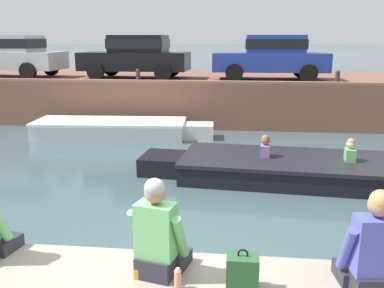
% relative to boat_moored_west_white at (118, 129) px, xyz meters
% --- Properties ---
extents(ground_plane, '(400.00, 400.00, 0.00)m').
position_rel_boat_moored_west_white_xyz_m(ground_plane, '(2.82, -3.63, -0.26)').
color(ground_plane, '#3D5156').
extents(far_quay_wall, '(60.00, 6.00, 1.55)m').
position_rel_boat_moored_west_white_xyz_m(far_quay_wall, '(2.82, 4.33, 0.52)').
color(far_quay_wall, brown).
rests_on(far_quay_wall, ground).
extents(far_wall_coping, '(60.00, 0.24, 0.08)m').
position_rel_boat_moored_west_white_xyz_m(far_wall_coping, '(2.82, 1.45, 1.33)').
color(far_wall_coping, '#925F4C').
rests_on(far_wall_coping, far_quay_wall).
extents(boat_moored_west_white, '(5.56, 1.84, 0.52)m').
position_rel_boat_moored_west_white_xyz_m(boat_moored_west_white, '(0.00, 0.00, 0.00)').
color(boat_moored_west_white, white).
rests_on(boat_moored_west_white, ground).
extents(motorboat_passing, '(6.23, 2.41, 0.97)m').
position_rel_boat_moored_west_white_xyz_m(motorboat_passing, '(4.83, -3.58, -0.01)').
color(motorboat_passing, black).
rests_on(motorboat_passing, ground).
extents(car_leftmost_silver, '(4.25, 2.06, 1.54)m').
position_rel_boat_moored_west_white_xyz_m(car_leftmost_silver, '(-4.93, 2.86, 2.14)').
color(car_leftmost_silver, '#B7BABC').
rests_on(car_leftmost_silver, far_quay_wall).
extents(car_left_inner_black, '(3.91, 1.99, 1.54)m').
position_rel_boat_moored_west_white_xyz_m(car_left_inner_black, '(-0.02, 2.86, 2.14)').
color(car_left_inner_black, black).
rests_on(car_left_inner_black, far_quay_wall).
extents(car_centre_blue, '(3.99, 1.93, 1.54)m').
position_rel_boat_moored_west_white_xyz_m(car_centre_blue, '(4.81, 2.87, 2.14)').
color(car_centre_blue, '#233893').
rests_on(car_centre_blue, far_quay_wall).
extents(mooring_bollard_mid, '(0.15, 0.15, 0.44)m').
position_rel_boat_moored_west_white_xyz_m(mooring_bollard_mid, '(0.32, 1.58, 1.53)').
color(mooring_bollard_mid, '#2D2B28').
rests_on(mooring_bollard_mid, far_quay_wall).
extents(mooring_bollard_east, '(0.15, 0.15, 0.44)m').
position_rel_boat_moored_west_white_xyz_m(mooring_bollard_east, '(6.83, 1.58, 1.53)').
color(mooring_bollard_east, '#2D2B28').
rests_on(mooring_bollard_east, far_quay_wall).
extents(person_seated_right, '(0.59, 0.60, 0.97)m').
position_rel_boat_moored_west_white_xyz_m(person_seated_right, '(3.00, -9.02, 0.93)').
color(person_seated_right, '#282833').
rests_on(person_seated_right, near_quay).
extents(person_seated_middle, '(0.56, 0.56, 0.97)m').
position_rel_boat_moored_west_white_xyz_m(person_seated_middle, '(4.90, -9.11, 0.93)').
color(person_seated_middle, '#282833').
rests_on(person_seated_middle, near_quay).
extents(bottle_drink, '(0.06, 0.06, 0.20)m').
position_rel_boat_moored_west_white_xyz_m(bottle_drink, '(3.22, -9.27, 0.65)').
color(bottle_drink, '#E07F6B').
rests_on(bottle_drink, near_quay).
extents(backpack_on_ledge, '(0.28, 0.24, 0.41)m').
position_rel_boat_moored_west_white_xyz_m(backpack_on_ledge, '(3.78, -9.23, 0.72)').
color(backpack_on_ledge, '#234C28').
rests_on(backpack_on_ledge, near_quay).
extents(snack_bag, '(0.18, 0.12, 0.10)m').
position_rel_boat_moored_west_white_xyz_m(snack_bag, '(2.88, -9.11, 0.61)').
color(snack_bag, orange).
rests_on(snack_bag, near_quay).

